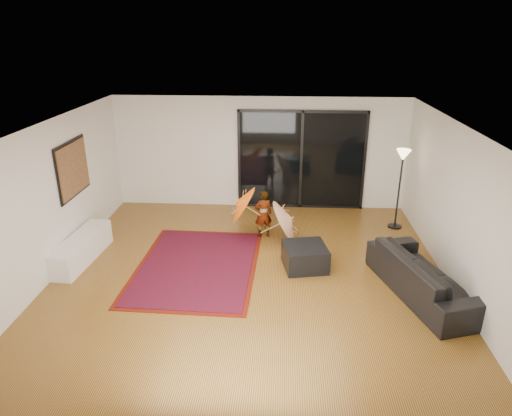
# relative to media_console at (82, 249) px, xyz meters

# --- Properties ---
(floor) EXTENTS (7.00, 7.00, 0.00)m
(floor) POSITION_rel_media_console_xyz_m (3.25, -0.41, -0.24)
(floor) COLOR olive
(floor) RESTS_ON ground
(ceiling) EXTENTS (7.00, 7.00, 0.00)m
(ceiling) POSITION_rel_media_console_xyz_m (3.25, -0.41, 2.46)
(ceiling) COLOR white
(ceiling) RESTS_ON wall_back
(wall_back) EXTENTS (7.00, 0.00, 7.00)m
(wall_back) POSITION_rel_media_console_xyz_m (3.25, 3.09, 1.11)
(wall_back) COLOR silver
(wall_back) RESTS_ON floor
(wall_front) EXTENTS (7.00, 0.00, 7.00)m
(wall_front) POSITION_rel_media_console_xyz_m (3.25, -3.91, 1.11)
(wall_front) COLOR silver
(wall_front) RESTS_ON floor
(wall_left) EXTENTS (0.00, 7.00, 7.00)m
(wall_left) POSITION_rel_media_console_xyz_m (-0.25, -0.41, 1.11)
(wall_left) COLOR silver
(wall_left) RESTS_ON floor
(wall_right) EXTENTS (0.00, 7.00, 7.00)m
(wall_right) POSITION_rel_media_console_xyz_m (6.75, -0.41, 1.11)
(wall_right) COLOR silver
(wall_right) RESTS_ON floor
(sliding_door) EXTENTS (3.06, 0.07, 2.40)m
(sliding_door) POSITION_rel_media_console_xyz_m (4.25, 3.06, 0.96)
(sliding_door) COLOR black
(sliding_door) RESTS_ON wall_back
(painting) EXTENTS (0.04, 1.28, 1.08)m
(painting) POSITION_rel_media_console_xyz_m (-0.21, 0.59, 1.41)
(painting) COLOR black
(painting) RESTS_ON wall_left
(media_console) EXTENTS (0.56, 1.77, 0.48)m
(media_console) POSITION_rel_media_console_xyz_m (0.00, 0.00, 0.00)
(media_console) COLOR white
(media_console) RESTS_ON floor
(speaker) EXTENTS (0.27, 0.27, 0.30)m
(speaker) POSITION_rel_media_console_xyz_m (0.00, -0.68, -0.09)
(speaker) COLOR #424244
(speaker) RESTS_ON floor
(persian_rug) EXTENTS (2.30, 3.16, 0.02)m
(persian_rug) POSITION_rel_media_console_xyz_m (2.24, -0.13, -0.23)
(persian_rug) COLOR #5D1307
(persian_rug) RESTS_ON floor
(sofa) EXTENTS (1.59, 2.54, 0.69)m
(sofa) POSITION_rel_media_console_xyz_m (6.20, -0.83, 0.10)
(sofa) COLOR black
(sofa) RESTS_ON floor
(ottoman) EXTENTS (0.89, 0.89, 0.44)m
(ottoman) POSITION_rel_media_console_xyz_m (4.26, -0.02, -0.02)
(ottoman) COLOR black
(ottoman) RESTS_ON floor
(floor_lamp) EXTENTS (0.31, 0.31, 1.78)m
(floor_lamp) POSITION_rel_media_console_xyz_m (6.35, 1.94, 1.16)
(floor_lamp) COLOR black
(floor_lamp) RESTS_ON floor
(child) EXTENTS (0.44, 0.36, 1.04)m
(child) POSITION_rel_media_console_xyz_m (3.42, 1.27, 0.28)
(child) COLOR #999999
(child) RESTS_ON floor
(parasol_orange) EXTENTS (0.61, 0.87, 0.89)m
(parasol_orange) POSITION_rel_media_console_xyz_m (2.87, 1.22, 0.49)
(parasol_orange) COLOR #FF630D
(parasol_orange) RESTS_ON child
(parasol_white) EXTENTS (0.63, 0.96, 0.98)m
(parasol_white) POSITION_rel_media_console_xyz_m (4.02, 1.12, 0.26)
(parasol_white) COLOR white
(parasol_white) RESTS_ON floor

